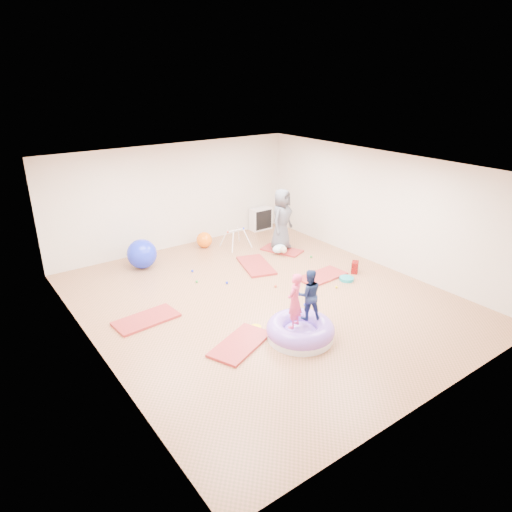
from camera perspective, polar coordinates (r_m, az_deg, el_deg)
room at (r=9.20m, az=1.10°, el=2.32°), size 7.01×8.01×2.81m
gym_mat_front_left at (r=8.23m, az=-1.97°, el=-10.93°), size 1.38×1.06×0.05m
gym_mat_mid_left at (r=9.22m, az=-13.55°, el=-7.70°), size 1.27×0.71×0.05m
gym_mat_center_back at (r=11.35m, az=0.00°, el=-1.18°), size 1.00×1.43×0.05m
gym_mat_right at (r=10.88m, az=8.28°, el=-2.51°), size 1.21×0.66×0.05m
gym_mat_rear_right at (r=12.35m, az=3.25°, el=0.74°), size 0.90×1.20×0.04m
inflatable_cushion at (r=8.40m, az=5.55°, el=-9.30°), size 1.24×1.24×0.39m
child_pink at (r=7.95m, az=4.86°, el=-5.28°), size 0.44×0.38×1.02m
child_navy at (r=8.25m, az=6.62°, el=-4.49°), size 0.58×0.54×0.96m
adult_caregiver at (r=12.13m, az=3.22°, el=4.59°), size 0.95×0.80×1.65m
infant at (r=12.04m, az=3.03°, el=0.89°), size 0.39×0.40×0.23m
ball_pit_balls at (r=10.37m, az=1.97°, el=-3.51°), size 3.21×2.97×0.06m
exercise_ball_blue at (r=11.50m, az=-14.08°, el=0.26°), size 0.73×0.73×0.73m
exercise_ball_orange at (r=12.60m, az=-6.48°, el=2.01°), size 0.43×0.43×0.43m
infant_play_gym at (r=12.44m, az=-2.55°, el=2.54°), size 0.69×0.65×0.53m
cube_shelf at (r=13.95m, az=0.60°, el=4.68°), size 0.67×0.33×0.67m
balance_disc at (r=10.81m, az=11.26°, el=-2.82°), size 0.33×0.33×0.07m
backpack at (r=11.22m, az=12.25°, el=-1.37°), size 0.28×0.26×0.28m
yellow_toy at (r=8.73m, az=-0.02°, el=-8.90°), size 0.21×0.21×0.03m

